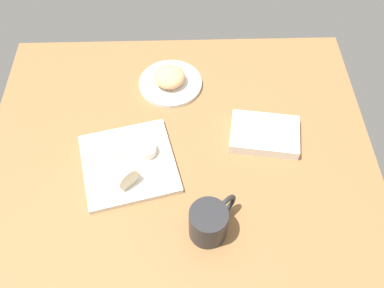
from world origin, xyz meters
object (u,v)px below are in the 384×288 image
object	(u,v)px
sauce_cup	(146,150)
round_plate	(171,83)
square_plate	(129,164)
coffee_mug	(209,222)
book_stack	(265,134)
scone_pastry	(169,77)
breakfast_wrap	(112,164)

from	to	relation	value
sauce_cup	round_plate	bearing A→B (deg)	75.99
square_plate	coffee_mug	distance (cm)	29.40
round_plate	coffee_mug	bearing A→B (deg)	-79.15
sauce_cup	book_stack	world-z (taller)	sauce_cup
round_plate	sauce_cup	world-z (taller)	sauce_cup
scone_pastry	book_stack	world-z (taller)	scone_pastry
round_plate	coffee_mug	world-z (taller)	coffee_mug
round_plate	book_stack	distance (cm)	34.66
square_plate	coffee_mug	world-z (taller)	coffee_mug
square_plate	book_stack	size ratio (longest dim) A/B	1.16
sauce_cup	breakfast_wrap	distance (cm)	10.17
scone_pastry	sauce_cup	distance (cm)	27.64
sauce_cup	breakfast_wrap	size ratio (longest dim) A/B	0.42
round_plate	coffee_mug	xyz separation A→B (cm)	(9.61, -50.16, 4.31)
square_plate	sauce_cup	size ratio (longest dim) A/B	4.14
sauce_cup	book_stack	size ratio (longest dim) A/B	0.28
sauce_cup	coffee_mug	world-z (taller)	coffee_mug
round_plate	coffee_mug	distance (cm)	51.26
square_plate	breakfast_wrap	distance (cm)	5.90
book_stack	round_plate	bearing A→B (deg)	141.41
breakfast_wrap	book_stack	xyz separation A→B (cm)	(42.27, 10.88, -3.06)
round_plate	book_stack	world-z (taller)	book_stack
breakfast_wrap	round_plate	bearing A→B (deg)	-157.15
sauce_cup	scone_pastry	bearing A→B (deg)	76.28
sauce_cup	book_stack	xyz separation A→B (cm)	(33.83, 5.44, -1.38)
scone_pastry	coffee_mug	bearing A→B (deg)	-78.88
coffee_mug	sauce_cup	bearing A→B (deg)	125.31
sauce_cup	coffee_mug	bearing A→B (deg)	-54.69
breakfast_wrap	coffee_mug	size ratio (longest dim) A/B	1.17
square_plate	book_stack	bearing A→B (deg)	12.39
scone_pastry	sauce_cup	bearing A→B (deg)	-103.72
round_plate	breakfast_wrap	world-z (taller)	breakfast_wrap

